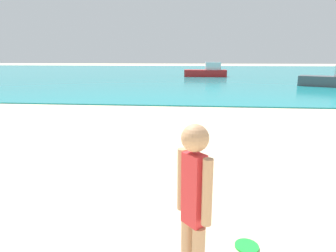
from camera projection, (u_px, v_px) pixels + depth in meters
water at (191, 72)px, 42.00m from camera, size 160.00×60.00×0.06m
person_standing at (193, 209)px, 2.38m from camera, size 0.29×0.30×1.67m
frisbee at (247, 246)px, 3.38m from camera, size 0.28×0.28×0.03m
boat_far at (207, 72)px, 31.75m from camera, size 4.60×1.55×1.56m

